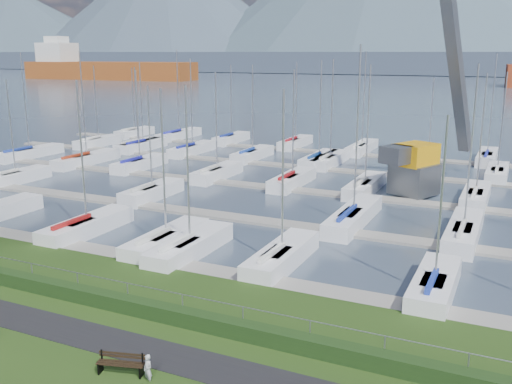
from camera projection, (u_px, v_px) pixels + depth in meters
The scene contains 11 objects.
path at pixel (103, 340), 23.67m from camera, with size 160.00×2.00×0.04m, color black.
water at pixel (490, 80), 255.17m from camera, with size 800.00×540.00×0.20m, color #3E4A5A.
hedge at pixel (141, 307), 25.88m from camera, with size 80.00×0.70×0.70m, color #1D3413.
fence at pixel (145, 287), 26.03m from camera, with size 0.04×0.04×80.00m, color gray.
foothill at pixel (499, 63), 315.24m from camera, with size 900.00×80.00×12.00m, color #404A5D.
docks at pixel (324, 193), 49.24m from camera, with size 90.00×41.60×0.25m.
bench_right at pixel (121, 364), 21.07m from camera, with size 1.85×0.89×0.85m.
person at pixel (148, 366), 20.60m from camera, with size 0.42×0.28×1.16m, color #AEAEB5.
crane at pixel (425, 129), 48.21m from camera, with size 6.28×13.47×22.35m.
cargo_ship_west at pixel (102, 70), 260.19m from camera, with size 81.88×24.04×21.50m.
sailboat_fleet at pixel (322, 124), 51.53m from camera, with size 74.87×49.49×13.73m.
Camera 1 is at (14.87, -19.81, 11.61)m, focal length 40.00 mm.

